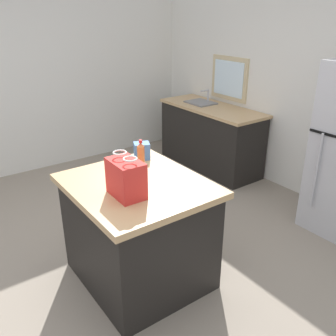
% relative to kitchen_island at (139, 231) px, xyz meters
% --- Properties ---
extents(ground, '(6.58, 6.58, 0.00)m').
position_rel_kitchen_island_xyz_m(ground, '(-0.20, -0.08, -0.46)').
color(ground, gray).
extents(back_wall, '(5.48, 0.13, 2.65)m').
position_rel_kitchen_island_xyz_m(back_wall, '(-0.22, 2.52, 0.86)').
color(back_wall, silver).
rests_on(back_wall, ground).
extents(left_wall, '(0.10, 5.20, 2.65)m').
position_rel_kitchen_island_xyz_m(left_wall, '(-2.94, -0.08, 0.87)').
color(left_wall, silver).
rests_on(left_wall, ground).
extents(kitchen_island, '(1.13, 1.00, 0.91)m').
position_rel_kitchen_island_xyz_m(kitchen_island, '(0.00, 0.00, 0.00)').
color(kitchen_island, black).
rests_on(kitchen_island, ground).
extents(sink_counter, '(1.63, 0.64, 1.09)m').
position_rel_kitchen_island_xyz_m(sink_counter, '(-1.50, 2.14, 0.00)').
color(sink_counter, black).
rests_on(sink_counter, ground).
extents(shopping_bag, '(0.30, 0.20, 0.32)m').
position_rel_kitchen_island_xyz_m(shopping_bag, '(0.14, -0.17, 0.59)').
color(shopping_bag, red).
rests_on(shopping_bag, kitchen_island).
extents(small_box, '(0.17, 0.17, 0.15)m').
position_rel_kitchen_island_xyz_m(small_box, '(-0.41, 0.31, 0.52)').
color(small_box, '#4775B7').
rests_on(small_box, kitchen_island).
extents(bottle, '(0.06, 0.06, 0.26)m').
position_rel_kitchen_island_xyz_m(bottle, '(-0.21, 0.17, 0.57)').
color(bottle, '#C66633').
rests_on(bottle, kitchen_island).
extents(ear_defenders, '(0.21, 0.21, 0.06)m').
position_rel_kitchen_island_xyz_m(ear_defenders, '(-0.41, 0.06, 0.47)').
color(ear_defenders, black).
rests_on(ear_defenders, kitchen_island).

